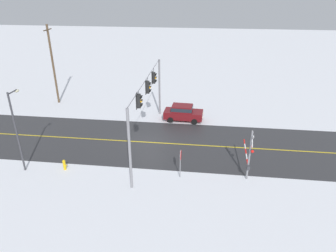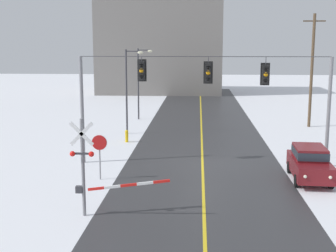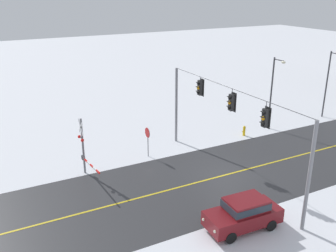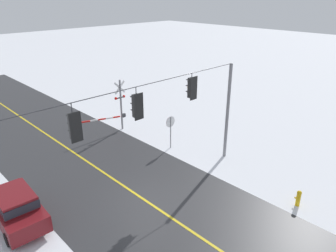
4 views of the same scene
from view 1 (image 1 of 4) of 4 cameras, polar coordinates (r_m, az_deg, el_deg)
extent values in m
plane|color=white|center=(28.90, -3.56, -3.04)|extent=(160.00, 160.00, 0.00)
cube|color=#303033|center=(30.49, -14.73, -2.29)|extent=(9.00, 80.00, 0.01)
cube|color=gold|center=(30.49, -14.73, -2.28)|extent=(0.14, 72.00, 0.01)
cylinder|color=gray|center=(21.43, -7.11, -4.46)|extent=(0.20, 0.20, 6.20)
cylinder|color=gray|center=(34.06, -1.59, 7.12)|extent=(0.20, 0.20, 6.20)
cylinder|color=#38383D|center=(26.56, -3.91, 8.85)|extent=(14.00, 0.04, 0.04)
cylinder|color=#38383D|center=(23.32, -5.49, 6.15)|extent=(0.04, 0.04, 0.25)
cube|color=black|center=(23.55, -5.42, 4.63)|extent=(0.34, 0.28, 1.08)
cube|color=black|center=(23.58, -5.80, 4.64)|extent=(0.52, 0.03, 1.26)
sphere|color=black|center=(23.41, -5.09, 5.35)|extent=(0.24, 0.24, 0.24)
cube|color=black|center=(23.36, -4.93, 5.54)|extent=(0.26, 0.16, 0.03)
sphere|color=#F99E0F|center=(23.51, -5.06, 4.61)|extent=(0.24, 0.24, 0.24)
cube|color=black|center=(23.47, -4.90, 4.80)|extent=(0.26, 0.16, 0.03)
sphere|color=black|center=(23.63, -5.03, 3.89)|extent=(0.24, 0.24, 0.24)
cube|color=black|center=(23.58, -4.87, 4.07)|extent=(0.26, 0.16, 0.03)
cylinder|color=#38383D|center=(26.84, -3.80, 8.63)|extent=(0.04, 0.04, 0.35)
cube|color=black|center=(27.05, -3.76, 7.18)|extent=(0.34, 0.28, 1.08)
cube|color=black|center=(27.08, -4.09, 7.19)|extent=(0.52, 0.03, 1.26)
sphere|color=black|center=(26.93, -3.46, 7.81)|extent=(0.24, 0.24, 0.24)
cube|color=black|center=(26.89, -3.32, 7.98)|extent=(0.26, 0.16, 0.03)
sphere|color=#F99E0F|center=(27.03, -3.44, 7.17)|extent=(0.24, 0.24, 0.24)
cube|color=black|center=(26.99, -3.30, 7.33)|extent=(0.26, 0.16, 0.03)
sphere|color=black|center=(27.13, -3.43, 6.52)|extent=(0.24, 0.24, 0.24)
cube|color=black|center=(27.09, -3.28, 6.69)|extent=(0.26, 0.16, 0.03)
cylinder|color=#38383D|center=(29.86, -2.68, 10.28)|extent=(0.04, 0.04, 0.43)
cube|color=black|center=(30.07, -2.65, 8.89)|extent=(0.34, 0.28, 1.08)
cube|color=black|center=(30.09, -2.95, 8.90)|extent=(0.52, 0.03, 1.26)
sphere|color=black|center=(29.95, -2.37, 9.47)|extent=(0.24, 0.24, 0.24)
cube|color=black|center=(29.92, -2.24, 9.62)|extent=(0.26, 0.16, 0.03)
sphere|color=#F99E0F|center=(30.04, -2.36, 8.88)|extent=(0.24, 0.24, 0.24)
cube|color=black|center=(30.01, -2.23, 9.03)|extent=(0.26, 0.16, 0.03)
sphere|color=black|center=(30.13, -2.35, 8.30)|extent=(0.24, 0.24, 0.24)
cube|color=black|center=(30.10, -2.22, 8.45)|extent=(0.26, 0.16, 0.03)
cylinder|color=gray|center=(23.39, 2.26, -7.09)|extent=(0.07, 0.07, 2.30)
cylinder|color=#B71414|center=(22.97, 2.40, -5.41)|extent=(0.76, 0.03, 0.76)
cylinder|color=white|center=(22.97, 2.35, -5.41)|extent=(0.80, 0.01, 0.80)
cylinder|color=gray|center=(23.53, 14.82, -5.37)|extent=(0.14, 0.14, 4.00)
cube|color=white|center=(22.88, 15.32, -2.34)|extent=(0.98, 0.04, 0.98)
cube|color=white|center=(22.88, 15.32, -2.34)|extent=(0.98, 0.04, 0.98)
cube|color=#38383D|center=(23.25, 15.08, -4.10)|extent=(0.80, 0.06, 0.08)
sphere|color=red|center=(22.93, 15.34, -4.56)|extent=(0.22, 0.22, 0.22)
sphere|color=red|center=(23.59, 15.11, -3.66)|extent=(0.22, 0.22, 0.22)
cube|color=red|center=(24.40, 14.47, -6.50)|extent=(0.68, 0.08, 0.19)
cube|color=white|center=(24.92, 14.32, -5.53)|extent=(0.68, 0.08, 0.19)
cube|color=red|center=(25.44, 14.19, -4.61)|extent=(0.68, 0.08, 0.19)
cube|color=white|center=(25.97, 14.06, -3.72)|extent=(0.68, 0.08, 0.19)
cube|color=red|center=(26.51, 13.94, -2.86)|extent=(0.68, 0.08, 0.19)
cube|color=#38383D|center=(23.84, 14.63, -7.46)|extent=(0.28, 0.20, 0.28)
cube|color=maroon|center=(33.14, 2.87, 2.18)|extent=(1.97, 4.19, 0.80)
cube|color=maroon|center=(32.89, 2.64, 3.32)|extent=(1.60, 2.21, 0.64)
cube|color=#232D38|center=(32.89, 2.64, 3.32)|extent=(1.64, 2.29, 0.40)
sphere|color=#EFEACC|center=(33.48, 6.51, 2.38)|extent=(0.16, 0.16, 0.16)
sphere|color=#EFEACC|center=(32.43, 6.37, 1.61)|extent=(0.16, 0.16, 0.16)
cylinder|color=black|center=(33.91, 5.16, 1.92)|extent=(0.25, 0.65, 0.64)
cylinder|color=black|center=(32.45, 4.90, 0.83)|extent=(0.25, 0.65, 0.64)
cylinder|color=black|center=(34.18, 0.91, 2.22)|extent=(0.25, 0.65, 0.64)
cylinder|color=black|center=(32.74, 0.47, 1.15)|extent=(0.25, 0.65, 0.64)
cylinder|color=#38383D|center=(25.86, -26.16, -1.24)|extent=(0.14, 0.14, 6.50)
cylinder|color=#38383D|center=(25.22, -26.85, 5.64)|extent=(1.10, 0.09, 0.09)
ellipsoid|color=beige|center=(25.68, -26.17, 5.85)|extent=(0.44, 0.28, 0.22)
cylinder|color=gold|center=(26.04, -18.59, -6.97)|extent=(0.22, 0.22, 0.70)
sphere|color=gold|center=(25.84, -18.72, -6.19)|extent=(0.24, 0.24, 0.24)
cylinder|color=gold|center=(25.97, -18.32, -6.93)|extent=(0.09, 0.10, 0.09)
cylinder|color=brown|center=(39.53, -20.47, 10.46)|extent=(0.24, 0.24, 9.33)
cube|color=#4C3A28|center=(38.82, -21.39, 16.25)|extent=(1.80, 0.10, 0.10)
camera|label=2|loc=(33.24, 46.56, 5.60)|focal=49.30mm
camera|label=3|loc=(45.08, 20.81, 21.94)|focal=40.85mm
camera|label=4|loc=(37.49, -18.89, 18.51)|focal=34.01mm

